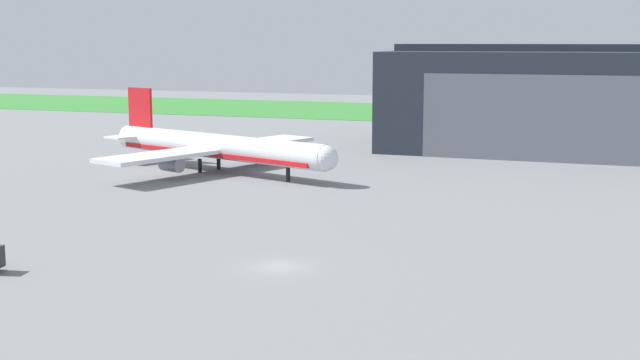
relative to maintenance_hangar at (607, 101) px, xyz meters
name	(u,v)px	position (x,y,z in m)	size (l,w,h in m)	color
ground_plane	(279,267)	(-22.27, -88.34, -8.45)	(440.00, 440.00, 0.00)	slate
grass_field_strip	(520,115)	(-22.27, 66.89, -8.41)	(440.00, 56.00, 0.08)	#388335
maintenance_hangar	(607,101)	(0.00, 0.00, 0.00)	(71.40, 34.49, 17.81)	#232833
airliner_far_left	(216,147)	(-50.75, -43.35, -4.92)	(40.22, 37.06, 11.31)	silver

